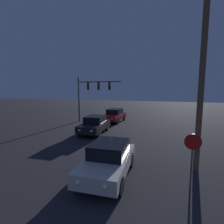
# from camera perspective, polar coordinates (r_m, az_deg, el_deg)

# --- Properties ---
(car_near) EXTENTS (2.10, 4.39, 1.60)m
(car_near) POSITION_cam_1_polar(r_m,az_deg,el_deg) (8.59, -1.16, -15.09)
(car_near) COLOR beige
(car_near) RESTS_ON ground_plane
(car_mid) EXTENTS (2.17, 4.42, 1.60)m
(car_mid) POSITION_cam_1_polar(r_m,az_deg,el_deg) (16.42, -5.72, -4.04)
(car_mid) COLOR black
(car_mid) RESTS_ON ground_plane
(car_far) EXTENTS (2.14, 4.41, 1.60)m
(car_far) POSITION_cam_1_polar(r_m,az_deg,el_deg) (21.95, 0.77, -1.03)
(car_far) COLOR #B21E1E
(car_far) RESTS_ON ground_plane
(traffic_signal_mast) EXTENTS (5.56, 0.30, 5.62)m
(traffic_signal_mast) POSITION_cam_1_polar(r_m,az_deg,el_deg) (21.54, -6.87, 6.95)
(traffic_signal_mast) COLOR #4C4C51
(traffic_signal_mast) RESTS_ON ground_plane
(stop_sign) EXTENTS (0.68, 0.07, 2.30)m
(stop_sign) POSITION_cam_1_polar(r_m,az_deg,el_deg) (8.15, 24.77, -11.29)
(stop_sign) COLOR #4C4C51
(stop_sign) RESTS_ON ground_plane
(utility_pole) EXTENTS (1.72, 0.28, 9.45)m
(utility_pole) POSITION_cam_1_polar(r_m,az_deg,el_deg) (9.51, 27.36, 11.29)
(utility_pole) COLOR brown
(utility_pole) RESTS_ON ground_plane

